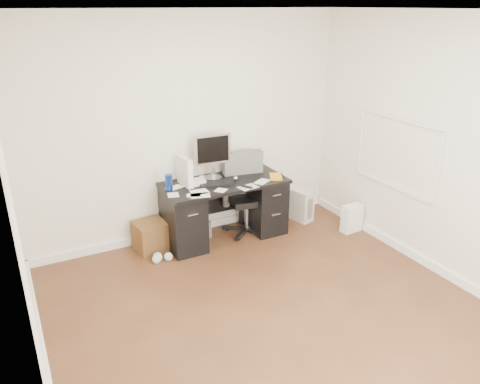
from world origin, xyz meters
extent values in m
plane|color=#482717|center=(0.00, 0.00, 0.00)|extent=(4.00, 4.00, 0.00)
cube|color=silver|center=(0.00, 2.00, 1.35)|extent=(4.00, 0.02, 2.70)
cube|color=silver|center=(-2.00, 0.00, 1.35)|extent=(0.02, 4.00, 2.70)
cube|color=silver|center=(2.00, 0.00, 1.35)|extent=(0.02, 4.00, 2.70)
cube|color=white|center=(0.00, 0.00, 2.70)|extent=(4.00, 4.00, 0.02)
cube|color=white|center=(0.00, 1.99, 0.05)|extent=(4.00, 0.03, 0.10)
cube|color=white|center=(1.99, 0.00, 0.05)|extent=(0.03, 4.00, 0.10)
cube|color=white|center=(-1.99, 0.00, 0.05)|extent=(0.03, 4.00, 0.10)
cube|color=black|center=(0.30, 1.65, 0.73)|extent=(1.50, 0.70, 0.04)
cube|color=black|center=(-0.25, 1.65, 0.35)|extent=(0.40, 0.60, 0.71)
cube|color=black|center=(0.85, 1.65, 0.35)|extent=(0.40, 0.60, 0.71)
cube|color=black|center=(0.30, 1.98, 0.45)|extent=(0.70, 0.03, 0.51)
cube|color=black|center=(0.17, 1.60, 0.76)|extent=(0.42, 0.20, 0.02)
sphere|color=#A9A9AD|center=(0.43, 1.61, 0.78)|extent=(0.08, 0.08, 0.06)
cylinder|color=#16349C|center=(-0.39, 1.68, 0.85)|extent=(0.10, 0.10, 0.19)
cube|color=white|center=(-0.16, 1.75, 0.92)|extent=(0.16, 0.31, 0.34)
cube|color=#A07B4D|center=(0.80, 1.89, 0.88)|extent=(0.13, 0.23, 0.26)
cube|color=gold|center=(0.92, 1.47, 0.77)|extent=(0.23, 0.24, 0.03)
cube|color=#B1AB9F|center=(1.42, 1.70, 0.21)|extent=(0.28, 0.46, 0.43)
cube|color=white|center=(1.82, 1.04, 0.18)|extent=(0.28, 0.21, 0.36)
cube|color=#533A18|center=(-0.63, 1.77, 0.18)|extent=(0.39, 0.39, 0.35)
cube|color=slate|center=(-0.08, 1.80, 0.11)|extent=(0.46, 0.42, 0.22)
camera|label=1|loc=(-1.98, -3.11, 2.74)|focal=35.00mm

